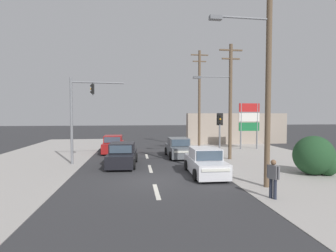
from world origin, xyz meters
TOP-DOWN VIEW (x-y plane):
  - ground_plane at (0.00, 0.00)m, footprint 140.00×140.00m
  - lane_dash_near at (0.00, -2.00)m, footprint 0.20×2.40m
  - lane_dash_mid at (0.00, 3.00)m, footprint 0.20×2.40m
  - lane_dash_far at (0.00, 8.00)m, footprint 0.20×2.40m
  - kerb_right_verge at (9.00, 2.00)m, footprint 10.00×44.00m
  - kerb_left_verge at (-8.50, 4.00)m, footprint 8.00×40.00m
  - utility_pole_foreground_right at (5.14, -1.97)m, footprint 3.78×0.36m
  - utility_pole_midground_right at (6.16, 5.73)m, footprint 3.78×0.46m
  - utility_pole_background_right at (5.62, 12.77)m, footprint 1.80×0.26m
  - traffic_signal_mast at (-4.76, 5.19)m, footprint 3.68×0.52m
  - pedestal_signal_right_kerb at (4.88, 3.91)m, footprint 0.44×0.29m
  - shopping_plaza_sign at (10.33, 11.24)m, footprint 2.10×0.16m
  - roadside_bush at (9.32, 0.10)m, footprint 2.41×2.07m
  - shopfront_wall_far at (11.00, 16.00)m, footprint 12.00×1.00m
  - sedan_oncoming_mid at (2.56, 7.36)m, footprint 1.93×4.26m
  - sedan_crossing_left at (3.04, 0.90)m, footprint 1.94×4.26m
  - sedan_receding_far at (-2.93, 10.58)m, footprint 1.90×4.25m
  - sedan_oncoming_near at (-1.81, 4.20)m, footprint 2.07×4.32m
  - pedestrian_at_kerb at (4.64, -3.66)m, footprint 0.37×0.49m

SIDE VIEW (x-z plane):
  - ground_plane at x=0.00m, z-range 0.00..0.00m
  - lane_dash_near at x=0.00m, z-range 0.00..0.01m
  - lane_dash_mid at x=0.00m, z-range 0.00..0.01m
  - lane_dash_far at x=0.00m, z-range 0.00..0.01m
  - kerb_right_verge at x=9.00m, z-range 0.00..0.02m
  - kerb_left_verge at x=-8.50m, z-range 0.00..0.02m
  - sedan_oncoming_mid at x=2.56m, z-range -0.08..1.48m
  - sedan_crossing_left at x=3.04m, z-range -0.08..1.48m
  - sedan_receding_far at x=-2.93m, z-range -0.08..1.48m
  - sedan_oncoming_near at x=-1.81m, z-range -0.08..1.48m
  - pedestrian_at_kerb at x=4.64m, z-range 0.11..1.74m
  - roadside_bush at x=9.32m, z-range -0.07..2.18m
  - shopfront_wall_far at x=11.00m, z-range 0.00..3.60m
  - pedestal_signal_right_kerb at x=4.88m, z-range 0.64..4.20m
  - shopping_plaza_sign at x=10.33m, z-range 0.68..5.28m
  - traffic_signal_mast at x=-4.76m, z-range 0.83..6.83m
  - utility_pole_midground_right at x=6.16m, z-range 0.35..9.15m
  - utility_pole_background_right at x=5.62m, z-range 0.24..10.23m
  - utility_pole_foreground_right at x=5.14m, z-range 0.37..11.30m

